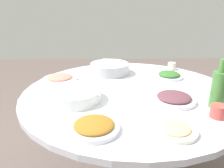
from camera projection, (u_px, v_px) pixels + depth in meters
The scene contains 11 objects.
round_dining_table at pixel (130, 110), 1.41m from camera, with size 1.32×1.32×0.77m.
rice_bowl at pixel (110, 68), 1.68m from camera, with size 0.30×0.30×0.09m.
soup_bowl at pixel (74, 95), 1.22m from camera, with size 0.30×0.30×0.06m.
dish_greens at pixel (169, 75), 1.59m from camera, with size 0.19×0.19×0.05m.
dish_stirfry at pixel (94, 126), 0.93m from camera, with size 0.22×0.22×0.05m.
dish_eggplant at pixel (174, 98), 1.20m from camera, with size 0.24×0.24×0.05m.
dish_noodles at pixel (174, 129), 0.92m from camera, with size 0.19×0.19×0.03m.
dish_shrimp at pixel (60, 78), 1.53m from camera, with size 0.24×0.24×0.04m.
green_bottle at pixel (219, 88), 1.12m from camera, with size 0.08×0.08×0.26m.
tea_cup_near at pixel (172, 66), 1.78m from camera, with size 0.06×0.06×0.06m, color beige.
tea_cup_far at pixel (218, 111), 1.03m from camera, with size 0.07×0.07×0.06m, color #CC4941.
Camera 1 is at (1.27, -0.14, 1.29)m, focal length 35.08 mm.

